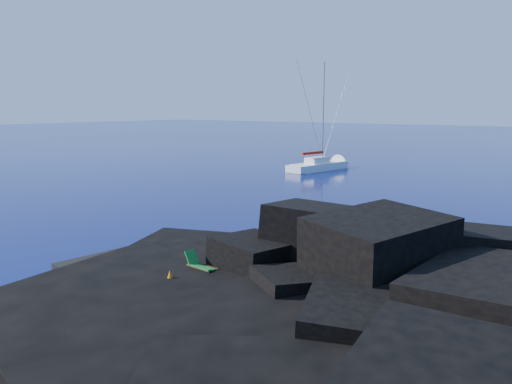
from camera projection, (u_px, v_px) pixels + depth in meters
ground at (90, 260)px, 24.95m from camera, size 400.00×400.00×0.00m
headland at (354, 303)px, 19.47m from camera, size 24.00×24.00×3.60m
beach at (158, 276)px, 22.63m from camera, size 9.08×6.86×0.70m
surf_foam at (231, 255)px, 25.85m from camera, size 10.00×8.00×0.06m
sailboat at (319, 170)px, 60.70m from camera, size 4.34×12.55×12.90m
deck_chair at (202, 263)px, 21.75m from camera, size 1.56×0.76×1.04m
towel at (159, 284)px, 20.60m from camera, size 1.97×1.35×0.05m
sunbather at (159, 281)px, 20.57m from camera, size 1.68×0.87×0.22m
marker_cone at (170, 277)px, 20.55m from camera, size 0.43×0.43×0.60m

